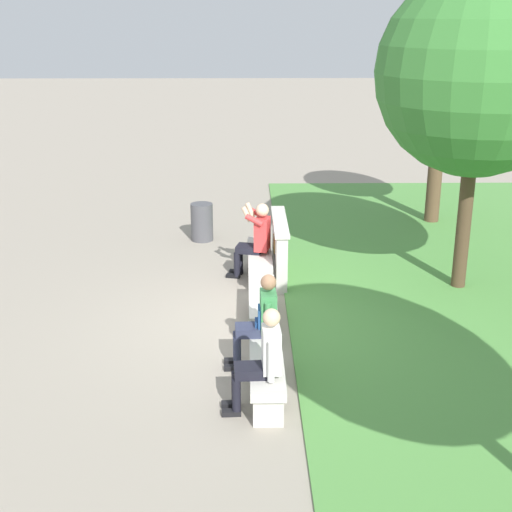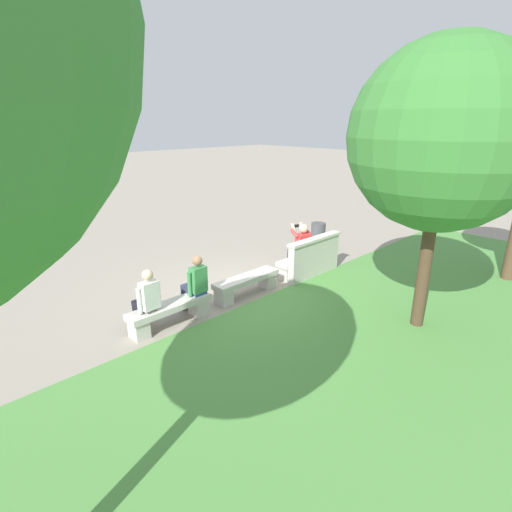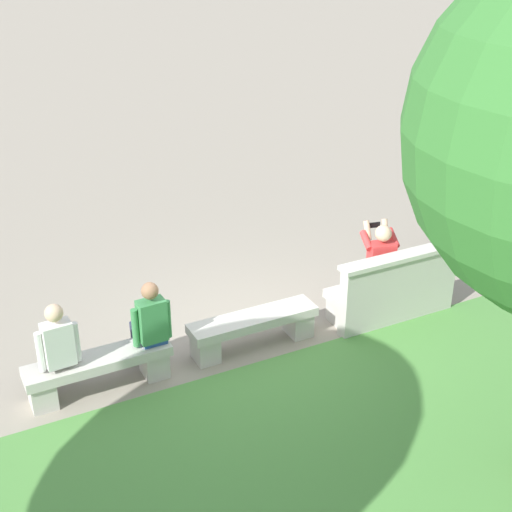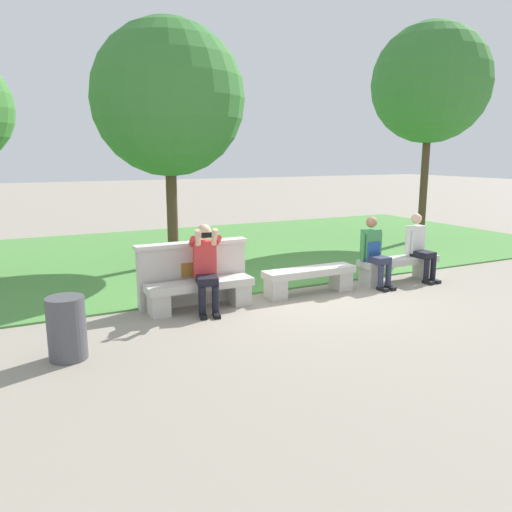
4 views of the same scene
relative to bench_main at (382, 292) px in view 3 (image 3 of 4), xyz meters
name	(u,v)px [view 3 (image 3 of 4)]	position (x,y,z in m)	size (l,w,h in m)	color
ground_plane	(253,346)	(1.98, 0.00, -0.29)	(80.00, 80.00, 0.00)	gray
bench_main	(382,292)	(0.00, 0.00, 0.00)	(1.68, 0.40, 0.45)	beige
bench_near	(253,327)	(1.98, 0.00, 0.00)	(1.68, 0.40, 0.45)	beige
bench_mid	(99,368)	(3.97, 0.00, 0.00)	(1.68, 0.40, 0.45)	beige
backrest_wall_with_plaque	(399,288)	(0.00, 0.34, 0.22)	(1.82, 0.24, 1.01)	beige
person_photographer	(377,262)	(0.07, -0.08, 0.44)	(0.53, 0.78, 1.32)	black
person_distant	(149,324)	(3.31, -0.07, 0.38)	(0.48, 0.68, 1.26)	black
person_companion	(57,347)	(4.39, -0.07, 0.38)	(0.48, 0.69, 1.26)	black
backpack	(153,329)	(3.29, 0.00, 0.33)	(0.28, 0.24, 0.43)	#234C8C
trash_bin	(446,229)	(-2.06, -1.11, 0.08)	(0.44, 0.44, 0.75)	#4C4C51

